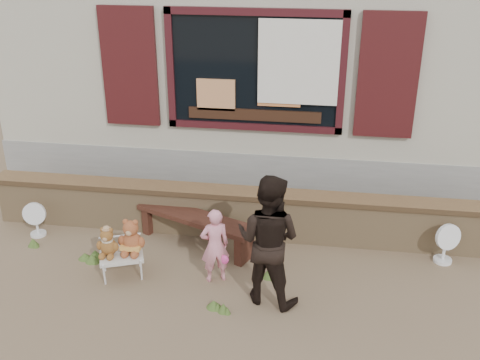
% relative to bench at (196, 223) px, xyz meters
% --- Properties ---
extents(ground, '(80.00, 80.00, 0.00)m').
position_rel_bench_xyz_m(ground, '(0.59, -0.64, -0.32)').
color(ground, brown).
rests_on(ground, ground).
extents(shopfront, '(8.04, 5.13, 4.00)m').
position_rel_bench_xyz_m(shopfront, '(0.59, 3.85, 1.68)').
color(shopfront, '#9E9480').
rests_on(shopfront, ground).
extents(brick_wall, '(7.10, 0.36, 0.67)m').
position_rel_bench_xyz_m(brick_wall, '(0.59, 0.36, 0.02)').
color(brick_wall, tan).
rests_on(brick_wall, ground).
extents(bench, '(1.71, 1.00, 0.44)m').
position_rel_bench_xyz_m(bench, '(0.00, 0.00, 0.00)').
color(bench, '#351A12').
rests_on(bench, ground).
extents(folding_chair, '(0.63, 0.60, 0.31)m').
position_rel_bench_xyz_m(folding_chair, '(-0.72, -0.85, -0.04)').
color(folding_chair, beige).
rests_on(folding_chair, ground).
extents(teddy_bear_left, '(0.34, 0.32, 0.37)m').
position_rel_bench_xyz_m(teddy_bear_left, '(-0.85, -0.90, 0.18)').
color(teddy_bear_left, brown).
rests_on(teddy_bear_left, folding_chair).
extents(teddy_bear_right, '(0.41, 0.38, 0.45)m').
position_rel_bench_xyz_m(teddy_bear_right, '(-0.59, -0.80, 0.22)').
color(teddy_bear_right, brown).
rests_on(teddy_bear_right, folding_chair).
extents(child, '(0.40, 0.34, 0.94)m').
position_rel_bench_xyz_m(child, '(0.41, -0.77, 0.15)').
color(child, pink).
rests_on(child, ground).
extents(adult, '(0.87, 0.76, 1.52)m').
position_rel_bench_xyz_m(adult, '(1.06, -1.05, 0.44)').
color(adult, black).
rests_on(adult, ground).
extents(fan_left, '(0.32, 0.21, 0.50)m').
position_rel_bench_xyz_m(fan_left, '(-2.21, -0.09, -0.07)').
color(fan_left, silver).
rests_on(fan_left, ground).
extents(fan_right, '(0.35, 0.24, 0.54)m').
position_rel_bench_xyz_m(fan_right, '(3.17, 0.06, -0.05)').
color(fan_right, white).
rests_on(fan_right, ground).
extents(grass_tufts, '(3.32, 1.14, 0.13)m').
position_rel_bench_xyz_m(grass_tufts, '(-0.58, -0.74, -0.27)').
color(grass_tufts, '#445D25').
rests_on(grass_tufts, ground).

